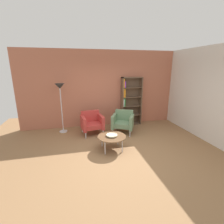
% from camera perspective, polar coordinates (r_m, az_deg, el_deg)
% --- Properties ---
extents(ground_plane, '(8.32, 8.32, 0.00)m').
position_cam_1_polar(ground_plane, '(4.61, 3.51, -14.18)').
color(ground_plane, olive).
extents(brick_back_panel, '(6.40, 0.12, 2.90)m').
position_cam_1_polar(brick_back_panel, '(6.45, -2.50, 8.07)').
color(brick_back_panel, '#B2664C').
rests_on(brick_back_panel, ground_plane).
extents(plaster_right_partition, '(0.12, 5.20, 2.90)m').
position_cam_1_polar(plaster_right_partition, '(6.04, 29.10, 5.66)').
color(plaster_right_partition, silver).
rests_on(plaster_right_partition, ground_plane).
extents(bookshelf_tall, '(0.80, 0.30, 1.90)m').
position_cam_1_polar(bookshelf_tall, '(6.59, 6.25, 3.86)').
color(bookshelf_tall, brown).
rests_on(bookshelf_tall, ground_plane).
extents(coffee_table_low, '(0.80, 0.80, 0.40)m').
position_cam_1_polar(coffee_table_low, '(4.65, -0.07, -8.74)').
color(coffee_table_low, brown).
rests_on(coffee_table_low, ground_plane).
extents(decorative_bowl, '(0.32, 0.32, 0.05)m').
position_cam_1_polar(decorative_bowl, '(4.62, -0.07, -8.01)').
color(decorative_bowl, beige).
rests_on(decorative_bowl, coffee_table_low).
extents(armchair_by_bookshelf, '(0.92, 0.89, 0.78)m').
position_cam_1_polar(armchair_by_bookshelf, '(5.82, 3.89, -3.24)').
color(armchair_by_bookshelf, slate).
rests_on(armchair_by_bookshelf, ground_plane).
extents(armchair_near_window, '(0.80, 0.74, 0.78)m').
position_cam_1_polar(armchair_near_window, '(5.75, -7.05, -3.57)').
color(armchair_near_window, '#B73833').
rests_on(armchair_near_window, ground_plane).
extents(floor_lamp_torchiere, '(0.32, 0.32, 1.74)m').
position_cam_1_polar(floor_lamp_torchiere, '(5.88, -17.62, 6.64)').
color(floor_lamp_torchiere, silver).
rests_on(floor_lamp_torchiere, ground_plane).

